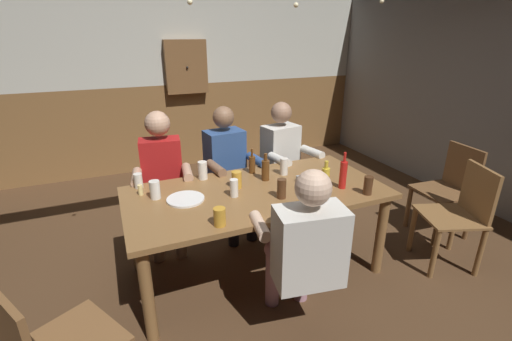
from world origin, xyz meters
The scene contains 28 objects.
ground_plane centered at (0.00, 0.00, 0.00)m, with size 6.65×6.65×0.00m, color #4C331E.
back_wall_upper centered at (0.00, 2.68, 1.79)m, with size 5.55×0.12×1.21m, color beige.
back_wall_wainscot centered at (0.00, 2.68, 0.59)m, with size 5.55×0.12×1.18m, color brown.
side_wall_concrete centered at (2.83, 0.00, 1.20)m, with size 0.12×5.24×2.39m, color gray.
dining_table centered at (0.00, -0.11, 0.64)m, with size 1.99×0.98×0.73m.
person_0 centered at (-0.61, 0.60, 0.68)m, with size 0.53×0.54×1.25m.
person_1 centered at (0.01, 0.60, 0.68)m, with size 0.52×0.56×1.24m.
person_2 centered at (0.61, 0.60, 0.68)m, with size 0.53×0.58×1.24m.
person_3 centered at (0.01, -0.83, 0.66)m, with size 0.59×0.59×1.19m.
chair_empty_near_right centered at (1.95, -0.26, 0.48)m, with size 0.47×0.47×0.88m.
chair_empty_near_left centered at (1.59, -0.67, 0.48)m, with size 0.56×0.56×0.88m.
table_candle centered at (-0.83, 0.16, 0.77)m, with size 0.04×0.04×0.08m, color #F9E08C.
condiment_caddy centered at (0.43, -0.12, 0.76)m, with size 0.14×0.10×0.05m, color #B2B7BC.
plate_0 centered at (-0.54, -0.06, 0.74)m, with size 0.27×0.27×0.01m, color white.
bottle_0 centered at (0.52, -0.25, 0.82)m, with size 0.06×0.06×0.22m.
bottle_1 centered at (0.64, -0.33, 0.85)m, with size 0.06×0.06×0.29m.
bottle_2 centered at (0.11, 0.24, 0.81)m, with size 0.06×0.06×0.22m.
bottle_3 centered at (0.15, 0.05, 0.82)m, with size 0.06×0.06×0.23m.
pint_glass_0 centered at (-0.32, 0.28, 0.81)m, with size 0.08×0.08×0.15m, color white.
pint_glass_1 centered at (0.12, -0.30, 0.81)m, with size 0.07×0.07×0.15m, color #4C2D19.
pint_glass_2 centered at (-0.42, -0.51, 0.79)m, with size 0.08×0.08×0.12m, color gold.
pint_glass_3 centered at (0.74, -0.50, 0.80)m, with size 0.07×0.07×0.14m, color #4C2D19.
pint_glass_4 centered at (-0.83, 0.30, 0.79)m, with size 0.07×0.07×0.12m, color white.
pint_glass_5 centered at (0.34, 0.10, 0.80)m, with size 0.07×0.07×0.15m, color white.
pint_glass_6 centered at (-0.12, 0.00, 0.80)m, with size 0.08×0.08×0.13m, color gold.
pint_glass_7 centered at (-0.20, -0.14, 0.80)m, with size 0.06×0.06×0.14m, color white.
pint_glass_8 centered at (-0.74, 0.05, 0.80)m, with size 0.08×0.08×0.14m, color white.
wall_dart_cabinet centered at (0.09, 2.55, 1.42)m, with size 0.56×0.15×0.70m.
Camera 1 is at (-0.98, -2.42, 1.89)m, focal length 25.08 mm.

